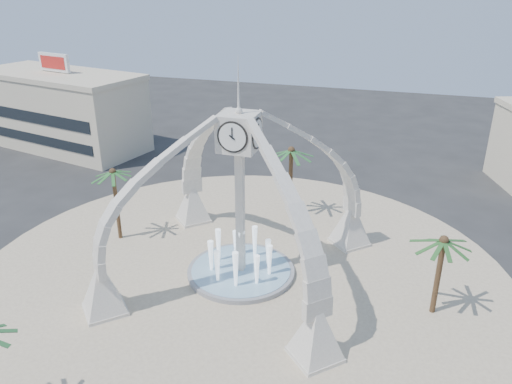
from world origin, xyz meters
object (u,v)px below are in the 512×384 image
(palm_west, at_px, (113,173))
(palm_north, at_px, (291,151))
(fountain, at_px, (241,271))
(palm_east, at_px, (444,241))
(clock_tower, at_px, (240,195))

(palm_west, distance_m, palm_north, 15.36)
(fountain, height_order, palm_east, palm_east)
(clock_tower, bearing_deg, fountain, 90.00)
(clock_tower, height_order, fountain, clock_tower)
(palm_east, height_order, palm_north, palm_north)
(fountain, distance_m, palm_east, 14.55)
(palm_north, bearing_deg, fountain, -95.18)
(clock_tower, relative_size, fountain, 2.24)
(clock_tower, xyz_separation_m, fountain, (0.00, 0.00, -6.20))
(palm_east, xyz_separation_m, palm_west, (-25.26, 2.60, 0.63))
(clock_tower, distance_m, palm_north, 10.91)
(clock_tower, height_order, palm_north, clock_tower)
(clock_tower, distance_m, palm_east, 13.69)
(palm_east, bearing_deg, palm_north, 138.07)
(clock_tower, distance_m, fountain, 6.20)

